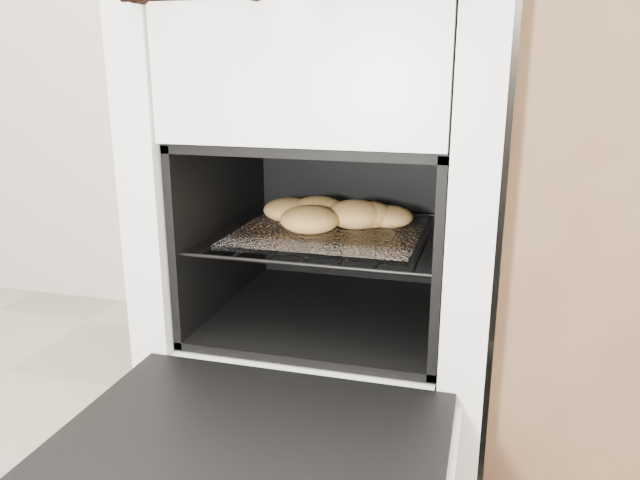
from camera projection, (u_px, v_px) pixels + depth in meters
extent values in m
cube|color=white|center=(341.00, 190.00, 1.36)|extent=(0.66, 0.70, 1.01)
cube|color=black|center=(248.00, 449.00, 0.91)|extent=(0.57, 0.44, 0.03)
cube|color=white|center=(249.00, 460.00, 0.92)|extent=(0.59, 0.46, 0.02)
cylinder|color=black|center=(227.00, 226.00, 1.36)|extent=(0.01, 0.46, 0.01)
cylinder|color=black|center=(445.00, 241.00, 1.24)|extent=(0.01, 0.46, 0.01)
cylinder|color=black|center=(300.00, 264.00, 1.10)|extent=(0.47, 0.01, 0.01)
cylinder|color=black|center=(354.00, 210.00, 1.51)|extent=(0.47, 0.01, 0.01)
cylinder|color=black|center=(244.00, 227.00, 1.35)|extent=(0.01, 0.44, 0.01)
cylinder|color=black|center=(272.00, 229.00, 1.34)|extent=(0.01, 0.44, 0.01)
cylinder|color=black|center=(301.00, 231.00, 1.32)|extent=(0.01, 0.44, 0.01)
cylinder|color=black|center=(331.00, 233.00, 1.30)|extent=(0.01, 0.44, 0.01)
cylinder|color=black|center=(362.00, 235.00, 1.29)|extent=(0.01, 0.44, 0.01)
cylinder|color=black|center=(393.00, 238.00, 1.27)|extent=(0.01, 0.44, 0.01)
cylinder|color=black|center=(426.00, 240.00, 1.25)|extent=(0.01, 0.44, 0.01)
cube|color=white|center=(329.00, 233.00, 1.28)|extent=(0.37, 0.33, 0.01)
ellipsoid|color=#E1AE5A|center=(290.00, 210.00, 1.36)|extent=(0.15, 0.15, 0.05)
ellipsoid|color=#E1AE5A|center=(356.00, 214.00, 1.30)|extent=(0.17, 0.17, 0.06)
ellipsoid|color=#E1AE5A|center=(310.00, 219.00, 1.26)|extent=(0.15, 0.15, 0.05)
ellipsoid|color=#E1AE5A|center=(369.00, 214.00, 1.30)|extent=(0.15, 0.15, 0.05)
ellipsoid|color=#E1AE5A|center=(389.00, 216.00, 1.31)|extent=(0.13, 0.13, 0.04)
ellipsoid|color=#E1AE5A|center=(318.00, 209.00, 1.35)|extent=(0.12, 0.12, 0.05)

